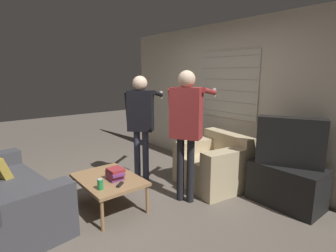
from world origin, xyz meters
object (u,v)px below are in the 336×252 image
at_px(coffee_table, 109,181).
at_px(person_right_standing, 186,120).
at_px(person_left_standing, 141,116).
at_px(tv, 290,142).
at_px(soda_can, 100,184).
at_px(book_stack, 115,174).
at_px(armchair_beige, 214,165).
at_px(spare_remote, 120,185).

distance_m(coffee_table, person_right_standing, 1.26).
height_order(person_left_standing, person_right_standing, person_right_standing).
bearing_deg(tv, coffee_table, 26.34).
relative_size(person_right_standing, soda_can, 13.90).
bearing_deg(book_stack, armchair_beige, 79.49).
relative_size(armchair_beige, book_stack, 4.31).
height_order(tv, person_right_standing, person_right_standing).
bearing_deg(person_right_standing, spare_remote, -129.44).
height_order(tv, book_stack, tv).
xyz_separation_m(coffee_table, tv, (1.39, 1.85, 0.49)).
xyz_separation_m(person_left_standing, person_right_standing, (0.93, 0.10, 0.05)).
relative_size(tv, person_right_standing, 0.46).
distance_m(armchair_beige, tv, 1.17).
bearing_deg(person_left_standing, armchair_beige, 0.94).
bearing_deg(book_stack, spare_remote, -12.86).
xyz_separation_m(tv, person_left_standing, (-1.85, -1.04, 0.21)).
distance_m(tv, person_right_standing, 1.34).
bearing_deg(person_right_standing, tv, 17.41).
relative_size(armchair_beige, spare_remote, 8.28).
height_order(tv, soda_can, tv).
bearing_deg(coffee_table, tv, 52.94).
distance_m(person_left_standing, book_stack, 1.11).
distance_m(tv, spare_remote, 2.19).
distance_m(coffee_table, book_stack, 0.16).
xyz_separation_m(coffee_table, person_left_standing, (-0.45, 0.80, 0.70)).
distance_m(armchair_beige, person_right_standing, 1.04).
xyz_separation_m(armchair_beige, person_left_standing, (-0.84, -0.77, 0.73)).
xyz_separation_m(person_right_standing, soda_can, (-0.22, -1.12, -0.65)).
bearing_deg(soda_can, armchair_beige, 85.70).
bearing_deg(armchair_beige, person_right_standing, 106.21).
bearing_deg(book_stack, coffee_table, -156.17).
bearing_deg(book_stack, tv, 54.33).
distance_m(tv, soda_can, 2.40).
xyz_separation_m(tv, book_stack, (-1.29, -1.80, -0.38)).
bearing_deg(soda_can, person_right_standing, 78.71).
xyz_separation_m(coffee_table, soda_can, (0.25, -0.22, 0.10)).
xyz_separation_m(coffee_table, person_right_standing, (0.47, 0.90, 0.75)).
bearing_deg(tv, book_stack, 27.72).
bearing_deg(spare_remote, armchair_beige, 50.34).
bearing_deg(person_right_standing, book_stack, -141.91).
height_order(armchair_beige, coffee_table, armchair_beige).
relative_size(coffee_table, person_left_standing, 0.56).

